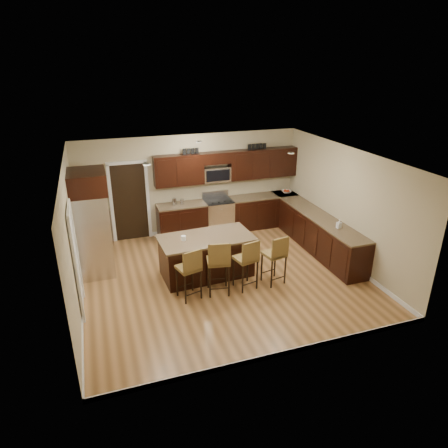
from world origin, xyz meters
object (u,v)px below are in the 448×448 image
object	(u,v)px
range	(218,216)
stool_mid	(219,262)
refrigerator	(92,222)
stool_extra	(276,254)
stool_left	(190,268)
island	(206,257)
stool_right	(247,259)

from	to	relation	value
range	stool_mid	bearing A→B (deg)	-107.74
range	refrigerator	distance (m)	3.62
stool_mid	stool_extra	bearing A→B (deg)	10.95
refrigerator	stool_mid	bearing A→B (deg)	-37.59
stool_mid	refrigerator	world-z (taller)	refrigerator
stool_left	refrigerator	world-z (taller)	refrigerator
stool_left	stool_extra	bearing A→B (deg)	-14.99
range	stool_left	distance (m)	3.45
island	stool_left	distance (m)	1.06
stool_left	stool_extra	distance (m)	1.86
island	stool_mid	bearing A→B (deg)	-92.12
stool_mid	refrigerator	size ratio (longest dim) A/B	0.51
island	stool_left	world-z (taller)	stool_left
stool_extra	stool_left	bearing A→B (deg)	167.90
stool_mid	refrigerator	xyz separation A→B (m)	(-2.32, 1.78, 0.46)
range	stool_mid	xyz separation A→B (m)	(-0.98, -3.07, 0.27)
range	refrigerator	world-z (taller)	refrigerator
range	stool_right	xyz separation A→B (m)	(-0.36, -3.07, 0.23)
island	refrigerator	bearing A→B (deg)	154.94
island	stool_left	bearing A→B (deg)	-127.46
stool_left	stool_mid	size ratio (longest dim) A/B	0.93
stool_left	stool_mid	xyz separation A→B (m)	(0.59, -0.01, 0.05)
stool_mid	range	bearing A→B (deg)	83.00
range	refrigerator	bearing A→B (deg)	-158.68
island	stool_left	xyz separation A→B (m)	(-0.58, -0.84, 0.26)
stool_mid	stool_right	distance (m)	0.62
refrigerator	stool_left	bearing A→B (deg)	-45.87
range	stool_right	size ratio (longest dim) A/B	0.99
island	stool_extra	world-z (taller)	stool_extra
stool_mid	stool_extra	world-z (taller)	stool_mid
refrigerator	island	bearing A→B (deg)	-22.07
stool_left	stool_mid	world-z (taller)	stool_mid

